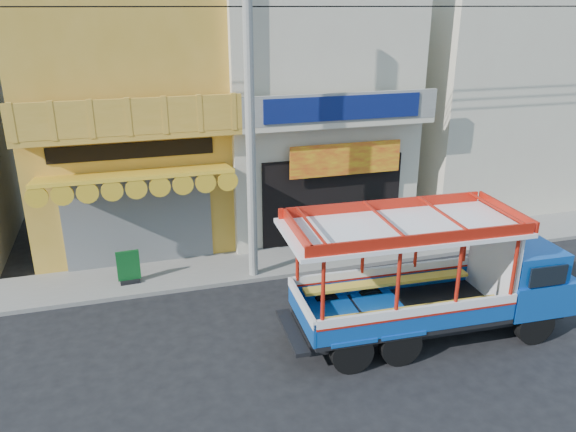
# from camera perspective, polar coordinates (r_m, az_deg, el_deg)

# --- Properties ---
(ground) EXTENTS (90.00, 90.00, 0.00)m
(ground) POSITION_cam_1_polar(r_m,az_deg,el_deg) (13.73, 3.89, -11.71)
(ground) COLOR black
(ground) RESTS_ON ground
(sidewalk) EXTENTS (30.00, 2.00, 0.12)m
(sidewalk) POSITION_cam_1_polar(r_m,az_deg,el_deg) (17.03, -0.76, -4.63)
(sidewalk) COLOR slate
(sidewalk) RESTS_ON ground
(shophouse_left) EXTENTS (6.00, 7.50, 8.24)m
(shophouse_left) POSITION_cam_1_polar(r_m,az_deg,el_deg) (19.07, -16.03, 10.13)
(shophouse_left) COLOR gold
(shophouse_left) RESTS_ON ground
(shophouse_right) EXTENTS (6.00, 6.75, 8.24)m
(shophouse_right) POSITION_cam_1_polar(r_m,az_deg,el_deg) (20.04, 1.66, 11.38)
(shophouse_right) COLOR beige
(shophouse_right) RESTS_ON ground
(party_pilaster) EXTENTS (0.35, 0.30, 8.00)m
(party_pilaster) POSITION_cam_1_polar(r_m,az_deg,el_deg) (16.34, -5.06, 8.80)
(party_pilaster) COLOR beige
(party_pilaster) RESTS_ON ground
(filler_building_right) EXTENTS (6.00, 6.00, 7.60)m
(filler_building_right) POSITION_cam_1_polar(r_m,az_deg,el_deg) (23.24, 18.58, 10.86)
(filler_building_right) COLOR beige
(filler_building_right) RESTS_ON ground
(utility_pole) EXTENTS (28.00, 0.26, 9.00)m
(utility_pole) POSITION_cam_1_polar(r_m,az_deg,el_deg) (14.69, -3.35, 11.60)
(utility_pole) COLOR gray
(utility_pole) RESTS_ON ground
(songthaew_truck) EXTENTS (6.74, 2.46, 3.11)m
(songthaew_truck) POSITION_cam_1_polar(r_m,az_deg,el_deg) (13.48, 16.10, -5.88)
(songthaew_truck) COLOR black
(songthaew_truck) RESTS_ON ground
(green_sign) EXTENTS (0.62, 0.31, 0.95)m
(green_sign) POSITION_cam_1_polar(r_m,az_deg,el_deg) (16.10, -15.87, -5.25)
(green_sign) COLOR black
(green_sign) RESTS_ON sidewalk
(potted_plant_a) EXTENTS (1.34, 1.32, 1.13)m
(potted_plant_a) POSITION_cam_1_polar(r_m,az_deg,el_deg) (18.38, 8.33, -0.79)
(potted_plant_a) COLOR #1B611D
(potted_plant_a) RESTS_ON sidewalk
(potted_plant_b) EXTENTS (0.60, 0.67, 1.02)m
(potted_plant_b) POSITION_cam_1_polar(r_m,az_deg,el_deg) (17.04, 5.27, -2.62)
(potted_plant_b) COLOR #1B611D
(potted_plant_b) RESTS_ON sidewalk
(potted_plant_c) EXTENTS (0.73, 0.73, 0.93)m
(potted_plant_c) POSITION_cam_1_polar(r_m,az_deg,el_deg) (18.28, 9.18, -1.29)
(potted_plant_c) COLOR #1B611D
(potted_plant_c) RESTS_ON sidewalk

